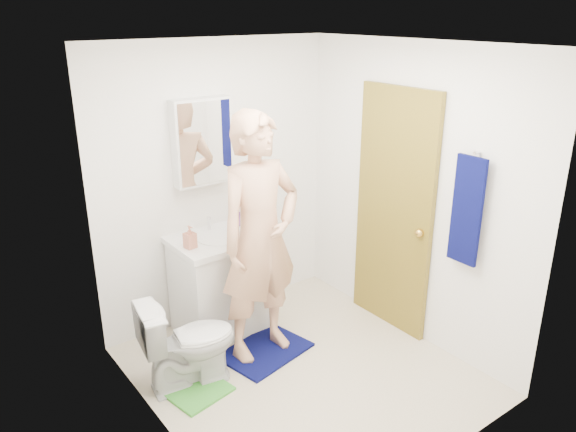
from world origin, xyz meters
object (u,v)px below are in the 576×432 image
object	(u,v)px
toothbrush_cup	(242,219)
man	(260,238)
soap_dispenser	(190,237)
towel	(467,211)
medicine_cabinet	(202,142)
toilet	(189,342)
vanity_cabinet	(222,286)

from	to	relation	value
toothbrush_cup	man	bearing A→B (deg)	-110.13
soap_dispenser	toothbrush_cup	distance (m)	0.61
towel	toothbrush_cup	bearing A→B (deg)	119.21
medicine_cabinet	toilet	world-z (taller)	medicine_cabinet
medicine_cabinet	toothbrush_cup	bearing A→B (deg)	-21.08
medicine_cabinet	soap_dispenser	xyz separation A→B (m)	(-0.30, -0.28, -0.66)
medicine_cabinet	man	distance (m)	0.95
vanity_cabinet	soap_dispenser	distance (m)	0.62
toothbrush_cup	toilet	bearing A→B (deg)	-144.10
vanity_cabinet	toilet	bearing A→B (deg)	-138.69
vanity_cabinet	man	bearing A→B (deg)	-82.91
toilet	man	size ratio (longest dim) A/B	0.36
vanity_cabinet	towel	world-z (taller)	towel
vanity_cabinet	man	world-z (taller)	man
toilet	toothbrush_cup	size ratio (longest dim) A/B	5.33
vanity_cabinet	soap_dispenser	bearing A→B (deg)	-169.16
towel	man	distance (m)	1.52
toilet	toothbrush_cup	bearing A→B (deg)	-45.09
vanity_cabinet	toothbrush_cup	world-z (taller)	toothbrush_cup
vanity_cabinet	toothbrush_cup	size ratio (longest dim) A/B	6.12
vanity_cabinet	toothbrush_cup	xyz separation A→B (m)	(0.29, 0.12, 0.50)
medicine_cabinet	man	size ratio (longest dim) A/B	0.36
toothbrush_cup	man	distance (m)	0.66
vanity_cabinet	medicine_cabinet	bearing A→B (deg)	90.00
medicine_cabinet	towel	distance (m)	2.11
soap_dispenser	toothbrush_cup	xyz separation A→B (m)	(0.59, 0.17, -0.04)
towel	soap_dispenser	distance (m)	2.08
medicine_cabinet	towel	bearing A→B (deg)	-55.39
towel	toilet	size ratio (longest dim) A/B	1.15
toothbrush_cup	medicine_cabinet	bearing A→B (deg)	158.92
toothbrush_cup	man	size ratio (longest dim) A/B	0.07
medicine_cabinet	toilet	bearing A→B (deg)	-128.43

